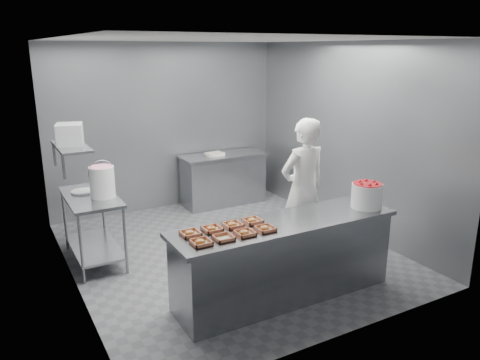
# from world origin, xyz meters

# --- Properties ---
(floor) EXTENTS (4.50, 4.50, 0.00)m
(floor) POSITION_xyz_m (0.00, 0.00, 0.00)
(floor) COLOR #4C4C51
(floor) RESTS_ON ground
(ceiling) EXTENTS (4.50, 4.50, 0.00)m
(ceiling) POSITION_xyz_m (0.00, 0.00, 2.80)
(ceiling) COLOR white
(ceiling) RESTS_ON wall_back
(wall_back) EXTENTS (4.00, 0.04, 2.80)m
(wall_back) POSITION_xyz_m (0.00, 2.25, 1.40)
(wall_back) COLOR slate
(wall_back) RESTS_ON ground
(wall_left) EXTENTS (0.04, 4.50, 2.80)m
(wall_left) POSITION_xyz_m (-2.00, 0.00, 1.40)
(wall_left) COLOR slate
(wall_left) RESTS_ON ground
(wall_right) EXTENTS (0.04, 4.50, 2.80)m
(wall_right) POSITION_xyz_m (2.00, 0.00, 1.40)
(wall_right) COLOR slate
(wall_right) RESTS_ON ground
(service_counter) EXTENTS (2.60, 0.70, 0.90)m
(service_counter) POSITION_xyz_m (0.00, -1.35, 0.45)
(service_counter) COLOR slate
(service_counter) RESTS_ON ground
(prep_table) EXTENTS (0.60, 1.20, 0.90)m
(prep_table) POSITION_xyz_m (-1.65, 0.60, 0.59)
(prep_table) COLOR slate
(prep_table) RESTS_ON ground
(back_counter) EXTENTS (1.50, 0.60, 0.90)m
(back_counter) POSITION_xyz_m (0.90, 1.90, 0.45)
(back_counter) COLOR slate
(back_counter) RESTS_ON ground
(wall_shelf) EXTENTS (0.35, 0.90, 0.03)m
(wall_shelf) POSITION_xyz_m (-1.82, 0.60, 1.55)
(wall_shelf) COLOR slate
(wall_shelf) RESTS_ON wall_left
(tray_0) EXTENTS (0.19, 0.18, 0.06)m
(tray_0) POSITION_xyz_m (-1.06, -1.48, 0.92)
(tray_0) COLOR tan
(tray_0) RESTS_ON service_counter
(tray_1) EXTENTS (0.19, 0.18, 0.04)m
(tray_1) POSITION_xyz_m (-0.82, -1.48, 0.92)
(tray_1) COLOR tan
(tray_1) RESTS_ON service_counter
(tray_2) EXTENTS (0.19, 0.18, 0.06)m
(tray_2) POSITION_xyz_m (-0.58, -1.48, 0.92)
(tray_2) COLOR tan
(tray_2) RESTS_ON service_counter
(tray_3) EXTENTS (0.19, 0.18, 0.06)m
(tray_3) POSITION_xyz_m (-0.34, -1.48, 0.92)
(tray_3) COLOR tan
(tray_3) RESTS_ON service_counter
(tray_4) EXTENTS (0.19, 0.18, 0.06)m
(tray_4) POSITION_xyz_m (-1.06, -1.22, 0.92)
(tray_4) COLOR tan
(tray_4) RESTS_ON service_counter
(tray_5) EXTENTS (0.19, 0.18, 0.06)m
(tray_5) POSITION_xyz_m (-0.82, -1.22, 0.92)
(tray_5) COLOR tan
(tray_5) RESTS_ON service_counter
(tray_6) EXTENTS (0.19, 0.18, 0.06)m
(tray_6) POSITION_xyz_m (-0.58, -1.22, 0.92)
(tray_6) COLOR tan
(tray_6) RESTS_ON service_counter
(tray_7) EXTENTS (0.19, 0.18, 0.06)m
(tray_7) POSITION_xyz_m (-0.34, -1.22, 0.92)
(tray_7) COLOR tan
(tray_7) RESTS_ON service_counter
(worker) EXTENTS (0.71, 0.49, 1.86)m
(worker) POSITION_xyz_m (0.79, -0.59, 0.93)
(worker) COLOR white
(worker) RESTS_ON ground
(strawberry_tub) EXTENTS (0.36, 0.36, 0.29)m
(strawberry_tub) POSITION_xyz_m (1.08, -1.43, 1.06)
(strawberry_tub) COLOR silver
(strawberry_tub) RESTS_ON service_counter
(glaze_bucket) EXTENTS (0.32, 0.31, 0.47)m
(glaze_bucket) POSITION_xyz_m (-1.52, 0.47, 1.10)
(glaze_bucket) COLOR silver
(glaze_bucket) RESTS_ON prep_table
(bucket_lid) EXTENTS (0.30, 0.30, 0.02)m
(bucket_lid) POSITION_xyz_m (-1.71, 0.78, 0.91)
(bucket_lid) COLOR silver
(bucket_lid) RESTS_ON prep_table
(rag) EXTENTS (0.16, 0.15, 0.02)m
(rag) POSITION_xyz_m (-1.55, 0.83, 0.91)
(rag) COLOR #CCB28C
(rag) RESTS_ON prep_table
(appliance) EXTENTS (0.37, 0.41, 0.26)m
(appliance) POSITION_xyz_m (-1.82, 0.63, 1.69)
(appliance) COLOR gray
(appliance) RESTS_ON wall_shelf
(paper_stack) EXTENTS (0.31, 0.23, 0.05)m
(paper_stack) POSITION_xyz_m (0.73, 1.90, 0.92)
(paper_stack) COLOR silver
(paper_stack) RESTS_ON back_counter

